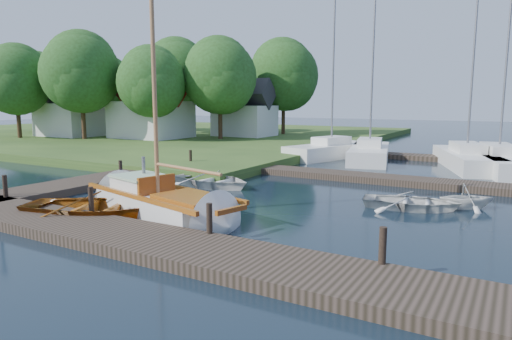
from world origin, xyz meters
The scene contains 31 objects.
ground centered at (0.00, 0.00, 0.00)m, with size 160.00×160.00×0.00m, color black.
near_dock centered at (0.00, -6.00, 0.15)m, with size 18.00×2.20×0.30m, color black.
left_dock centered at (-8.00, 2.00, 0.15)m, with size 2.20×18.00×0.30m, color black.
far_dock centered at (2.00, 6.50, 0.15)m, with size 14.00×1.60×0.30m, color black.
shore centered at (-28.00, 22.00, 0.25)m, with size 50.00×40.00×0.50m, color #2F4B1D.
mooring_post_0 centered at (-7.50, -5.00, 0.70)m, with size 0.16×0.16×0.80m, color black.
mooring_post_1 centered at (-3.00, -5.00, 0.70)m, with size 0.16×0.16×0.80m, color black.
mooring_post_2 centered at (1.50, -5.00, 0.70)m, with size 0.16×0.16×0.80m, color black.
mooring_post_3 centered at (6.00, -5.00, 0.70)m, with size 0.16×0.16×0.80m, color black.
mooring_post_4 centered at (-7.00, 0.00, 0.70)m, with size 0.16×0.16×0.80m, color black.
mooring_post_5 centered at (-7.00, 5.00, 0.70)m, with size 0.16×0.16×0.80m, color black.
sailboat centered at (-1.54, -3.30, 0.34)m, with size 7.41×3.67×9.83m.
dinghy centered at (-3.37, -4.69, 0.46)m, with size 3.14×4.40×0.91m, color maroon.
tender_a centered at (-3.18, 1.62, 0.39)m, with size 2.70×3.78×0.78m, color white.
tender_c centered at (5.23, 1.74, 0.34)m, with size 2.32×3.25×0.67m, color white.
tender_d centered at (6.89, 2.78, 0.49)m, with size 1.60×1.85×0.98m, color white.
marina_boat_0 centered at (-2.38, 13.98, 0.57)m, with size 4.34×7.47×10.72m.
marina_boat_1 centered at (0.23, 13.78, 0.57)m, with size 3.86×7.84×10.56m.
marina_boat_2 centered at (5.82, 13.55, 0.56)m, with size 4.71×8.33×10.26m.
marina_boat_3 centered at (7.41, 13.58, 0.58)m, with size 4.60×9.35×12.73m.
house_a centered at (-20.00, 16.00, 2.96)m, with size 6.30×5.00×6.29m.
house_b centered at (-28.00, 14.00, 2.77)m, with size 5.77×4.50×5.79m.
house_c centered at (-14.00, 22.00, 2.58)m, with size 5.25×4.00×5.28m.
tree_0 centered at (-30.00, 10.05, 5.53)m, with size 6.12×6.07×8.28m.
tree_1 centered at (-24.00, 12.05, 6.09)m, with size 6.70×6.70×9.20m.
tree_2 centered at (-18.00, 14.05, 5.25)m, with size 5.83×5.75×7.82m.
tree_3 centered at (-14.00, 18.05, 5.81)m, with size 6.41×6.38×8.74m.
tree_4 centered at (-22.00, 22.05, 6.37)m, with size 7.01×7.01×9.66m.
tree_5 centered at (-30.00, 20.05, 5.42)m, with size 6.00×5.94×8.10m.
tree_6 centered at (-36.00, 16.05, 5.64)m, with size 6.24×6.20×8.46m.
tree_7 centered at (-12.00, 26.05, 6.20)m, with size 6.83×6.83×9.38m.
Camera 1 is at (8.34, -14.36, 3.72)m, focal length 32.00 mm.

